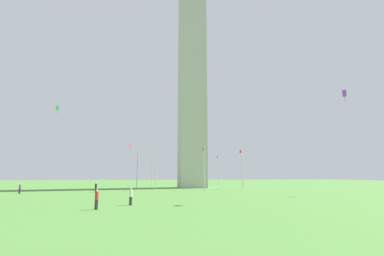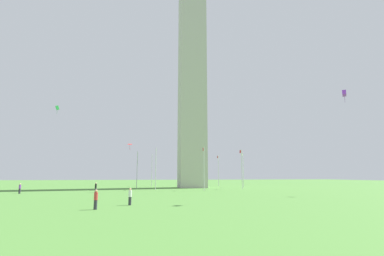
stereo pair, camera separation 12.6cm
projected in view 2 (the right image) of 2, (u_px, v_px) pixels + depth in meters
ground_plane at (192, 188)px, 67.56m from camera, size 260.00×260.00×0.00m
obelisk_monument at (192, 73)px, 72.42m from camera, size 6.40×6.40×58.15m
flagpole_n at (184, 169)px, 81.13m from camera, size 1.12×0.14×8.56m
flagpole_ne at (152, 169)px, 75.74m from camera, size 1.12×0.14×8.56m
flagpole_e at (137, 168)px, 66.04m from camera, size 1.12×0.14×8.56m
flagpole_se at (156, 167)px, 57.72m from camera, size 1.12×0.14×8.56m
flagpole_s at (204, 166)px, 55.66m from camera, size 1.12×0.14×8.56m
flagpole_sw at (242, 167)px, 61.05m from camera, size 1.12×0.14×8.56m
flagpole_w at (243, 168)px, 70.75m from camera, size 1.12×0.14×8.56m
flagpole_nw at (218, 169)px, 79.06m from camera, size 1.12×0.14×8.56m
person_purple_shirt at (20, 189)px, 45.12m from camera, size 0.32×0.32×1.63m
person_black_shirt at (96, 187)px, 48.53m from camera, size 0.32×0.32×1.69m
person_red_shirt at (96, 200)px, 24.14m from camera, size 0.32×0.32×1.69m
person_white_shirt at (130, 197)px, 27.67m from camera, size 0.32×0.32×1.67m
kite_red_diamond at (130, 144)px, 58.60m from camera, size 0.98×1.00×1.35m
kite_green_box at (57, 108)px, 54.31m from camera, size 0.70×0.82×1.69m
kite_purple_box at (344, 93)px, 45.30m from camera, size 1.10×1.03×2.10m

